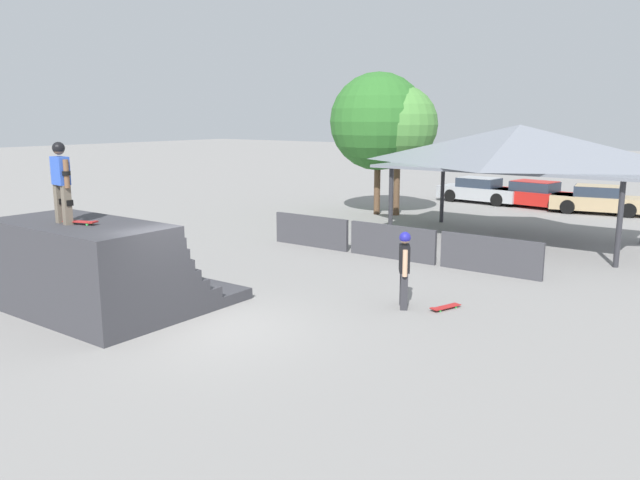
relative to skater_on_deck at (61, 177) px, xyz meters
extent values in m
plane|color=gray|center=(2.96, 1.15, -3.08)|extent=(160.00, 160.00, 0.00)
cube|color=#38383D|center=(0.13, 1.30, -2.95)|extent=(4.33, 4.17, 0.26)
cube|color=#38383D|center=(0.13, 0.80, -2.69)|extent=(4.33, 3.17, 0.26)
cube|color=#38383D|center=(0.13, 0.62, -2.43)|extent=(4.33, 2.80, 0.26)
cube|color=#38383D|center=(0.13, 0.49, -2.17)|extent=(4.33, 2.55, 0.26)
cube|color=#38383D|center=(0.13, 0.40, -1.91)|extent=(4.33, 2.37, 0.26)
cube|color=#38383D|center=(0.13, 0.34, -1.65)|extent=(4.33, 2.25, 0.26)
cube|color=#38383D|center=(0.13, 0.30, -1.39)|extent=(4.33, 2.16, 0.26)
cube|color=#38383D|center=(0.13, 0.27, -1.13)|extent=(4.33, 2.11, 0.26)
cylinder|color=silver|center=(0.13, 1.31, -1.04)|extent=(4.24, 0.07, 0.07)
cube|color=#6B6051|center=(0.18, -0.03, -0.58)|extent=(0.18, 0.18, 0.84)
cube|color=black|center=(0.19, 0.01, -0.53)|extent=(0.21, 0.17, 0.12)
cube|color=#6B6051|center=(-0.18, 0.02, -0.58)|extent=(0.18, 0.18, 0.84)
cube|color=black|center=(-0.18, 0.05, -0.53)|extent=(0.21, 0.17, 0.12)
cube|color=blue|center=(0.00, 0.00, 0.14)|extent=(0.48, 0.28, 0.59)
cylinder|color=brown|center=(0.28, -0.04, 0.09)|extent=(0.13, 0.13, 0.59)
cylinder|color=black|center=(0.28, -0.04, 0.10)|extent=(0.19, 0.19, 0.09)
cylinder|color=brown|center=(-0.28, 0.04, 0.09)|extent=(0.13, 0.13, 0.59)
cylinder|color=black|center=(-0.28, 0.04, 0.10)|extent=(0.19, 0.19, 0.09)
sphere|color=brown|center=(0.00, 0.00, 0.58)|extent=(0.23, 0.23, 0.23)
sphere|color=black|center=(0.00, 0.00, 0.61)|extent=(0.26, 0.26, 0.26)
cylinder|color=green|center=(0.56, 0.28, -0.98)|extent=(0.06, 0.04, 0.05)
cylinder|color=green|center=(0.61, 0.15, -0.98)|extent=(0.06, 0.04, 0.05)
cylinder|color=green|center=(0.10, 0.14, -0.98)|extent=(0.06, 0.04, 0.05)
cylinder|color=green|center=(0.14, 0.01, -0.98)|extent=(0.06, 0.04, 0.05)
cube|color=#B22323|center=(0.35, 0.14, -0.94)|extent=(0.80, 0.42, 0.02)
cube|color=#B22323|center=(0.70, 0.25, -0.92)|extent=(0.15, 0.22, 0.02)
cube|color=#2D2D33|center=(5.49, 5.09, -2.65)|extent=(0.22, 0.22, 0.86)
cube|color=#2D2D33|center=(5.69, 4.77, -2.65)|extent=(0.22, 0.22, 0.86)
cube|color=black|center=(5.59, 4.93, -1.92)|extent=(0.44, 0.52, 0.61)
cylinder|color=tan|center=(5.44, 5.18, -1.97)|extent=(0.16, 0.16, 0.61)
cylinder|color=tan|center=(5.74, 4.69, -1.97)|extent=(0.16, 0.16, 0.61)
sphere|color=tan|center=(5.59, 4.93, -1.46)|extent=(0.24, 0.24, 0.24)
sphere|color=#232399|center=(5.59, 4.93, -1.43)|extent=(0.26, 0.26, 0.26)
cylinder|color=green|center=(6.45, 5.10, -3.05)|extent=(0.05, 0.06, 0.05)
cylinder|color=green|center=(6.31, 5.15, -3.05)|extent=(0.05, 0.06, 0.05)
cylinder|color=green|center=(6.61, 5.57, -3.05)|extent=(0.05, 0.06, 0.05)
cylinder|color=green|center=(6.48, 5.62, -3.05)|extent=(0.05, 0.06, 0.05)
cube|color=#B22323|center=(6.46, 5.36, -3.02)|extent=(0.45, 0.83, 0.02)
cube|color=#B22323|center=(6.34, 5.01, -3.00)|extent=(0.22, 0.16, 0.02)
cube|color=#3D3D42|center=(-0.28, 9.15, -2.55)|extent=(2.96, 0.12, 1.05)
cube|color=#3D3D42|center=(2.86, 9.15, -2.55)|extent=(2.96, 0.12, 1.05)
cube|color=#3D3D42|center=(6.01, 9.15, -2.55)|extent=(2.96, 0.12, 1.05)
cylinder|color=#2D2D33|center=(1.11, 12.07, -1.80)|extent=(0.16, 0.16, 2.55)
cylinder|color=#2D2D33|center=(8.71, 12.07, -1.80)|extent=(0.16, 0.16, 2.55)
cylinder|color=#2D2D33|center=(1.11, 16.32, -1.80)|extent=(0.16, 0.16, 2.55)
cube|color=slate|center=(4.91, 14.19, -0.48)|extent=(8.94, 5.00, 0.10)
pyramid|color=slate|center=(4.91, 14.19, 0.28)|extent=(8.76, 4.90, 1.41)
cylinder|color=brown|center=(-2.22, 16.62, -1.79)|extent=(0.28, 0.28, 2.58)
sphere|color=#2D6B28|center=(-2.22, 16.62, 1.04)|extent=(4.27, 4.27, 4.27)
cylinder|color=brown|center=(-1.35, 16.86, -1.70)|extent=(0.28, 0.28, 2.75)
sphere|color=#4C893D|center=(-1.35, 16.86, 0.91)|extent=(3.44, 3.44, 3.44)
cube|color=#A8AAAF|center=(0.05, 23.09, -2.59)|extent=(4.35, 2.01, 0.62)
cube|color=#283342|center=(-0.06, 23.10, -2.06)|extent=(2.07, 1.55, 0.46)
cube|color=#A8AAAF|center=(-0.06, 23.10, -1.83)|extent=(1.98, 1.51, 0.04)
cylinder|color=black|center=(1.40, 23.73, -2.76)|extent=(0.66, 0.26, 0.64)
cylinder|color=black|center=(1.27, 22.24, -2.76)|extent=(0.66, 0.26, 0.64)
cylinder|color=black|center=(-1.17, 23.95, -2.76)|extent=(0.66, 0.26, 0.64)
cylinder|color=black|center=(-1.30, 22.46, -2.76)|extent=(0.66, 0.26, 0.64)
cube|color=red|center=(2.93, 22.96, -2.59)|extent=(4.54, 2.29, 0.62)
cube|color=#283342|center=(2.82, 22.98, -2.06)|extent=(2.20, 1.68, 0.46)
cube|color=red|center=(2.82, 22.98, -1.83)|extent=(2.10, 1.63, 0.04)
cylinder|color=black|center=(4.36, 23.50, -2.76)|extent=(0.66, 0.29, 0.64)
cylinder|color=black|center=(4.13, 22.02, -2.76)|extent=(0.66, 0.29, 0.64)
cylinder|color=black|center=(1.74, 23.90, -2.76)|extent=(0.66, 0.29, 0.64)
cylinder|color=black|center=(1.51, 22.42, -2.76)|extent=(0.66, 0.29, 0.64)
cube|color=tan|center=(5.82, 22.74, -2.59)|extent=(4.31, 2.33, 0.62)
cube|color=#283342|center=(5.71, 22.73, -2.06)|extent=(2.11, 1.70, 0.46)
cube|color=tan|center=(5.71, 22.73, -1.83)|extent=(2.01, 1.65, 0.04)
cylinder|color=black|center=(6.92, 23.70, -2.76)|extent=(0.66, 0.31, 0.64)
cylinder|color=black|center=(7.18, 22.22, -2.76)|extent=(0.66, 0.31, 0.64)
cylinder|color=black|center=(4.46, 23.27, -2.76)|extent=(0.66, 0.31, 0.64)
cylinder|color=black|center=(4.72, 21.79, -2.76)|extent=(0.66, 0.31, 0.64)
camera|label=1|loc=(12.25, -7.38, 1.26)|focal=35.00mm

